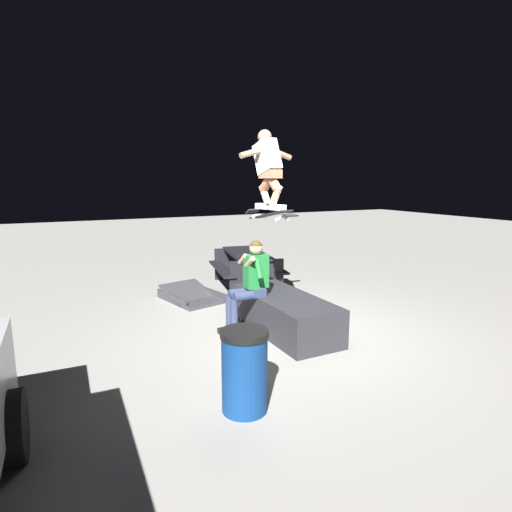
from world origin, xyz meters
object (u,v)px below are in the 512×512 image
object	(u,v)px
ledge_box_main	(284,314)
kicker_ramp	(192,297)
picnic_table_back	(247,264)
person_sitting_on_ledge	(249,281)
skateboard	(270,215)
skater_airborne	(268,166)
trash_bin	(245,371)

from	to	relation	value
ledge_box_main	kicker_ramp	bearing A→B (deg)	19.42
ledge_box_main	picnic_table_back	distance (m)	2.77
ledge_box_main	person_sitting_on_ledge	size ratio (longest dim) A/B	1.45
skateboard	skater_airborne	distance (m)	0.69
skater_airborne	picnic_table_back	bearing A→B (deg)	-17.87
ledge_box_main	person_sitting_on_ledge	xyz separation A→B (m)	(0.23, 0.48, 0.51)
ledge_box_main	kicker_ramp	xyz separation A→B (m)	(2.19, 0.77, -0.22)
ledge_box_main	skater_airborne	bearing A→B (deg)	61.88
kicker_ramp	picnic_table_back	xyz separation A→B (m)	(0.50, -1.37, 0.44)
skateboard	skater_airborne	bearing A→B (deg)	9.22
skater_airborne	picnic_table_back	xyz separation A→B (m)	(2.57, -0.83, -1.96)
trash_bin	skater_airborne	bearing A→B (deg)	-33.04
skater_airborne	kicker_ramp	world-z (taller)	skater_airborne
skateboard	person_sitting_on_ledge	bearing A→B (deg)	57.81
skateboard	picnic_table_back	xyz separation A→B (m)	(2.63, -0.82, -1.27)
ledge_box_main	trash_bin	world-z (taller)	trash_bin
skateboard	skater_airborne	xyz separation A→B (m)	(0.06, 0.01, 0.69)
picnic_table_back	kicker_ramp	bearing A→B (deg)	110.17
person_sitting_on_ledge	trash_bin	world-z (taller)	person_sitting_on_ledge
skater_airborne	skateboard	bearing A→B (deg)	-170.78
skateboard	trash_bin	world-z (taller)	skateboard
skater_airborne	trash_bin	size ratio (longest dim) A/B	1.35
skateboard	skater_airborne	size ratio (longest dim) A/B	0.93
picnic_table_back	ledge_box_main	bearing A→B (deg)	167.41
ledge_box_main	person_sitting_on_ledge	distance (m)	0.73
person_sitting_on_ledge	skateboard	bearing A→B (deg)	-122.19
person_sitting_on_ledge	kicker_ramp	world-z (taller)	person_sitting_on_ledge
skateboard	trash_bin	size ratio (longest dim) A/B	1.25
picnic_table_back	trash_bin	bearing A→B (deg)	155.27
skateboard	picnic_table_back	distance (m)	3.03
person_sitting_on_ledge	kicker_ramp	size ratio (longest dim) A/B	1.03
ledge_box_main	skater_airborne	world-z (taller)	skater_airborne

